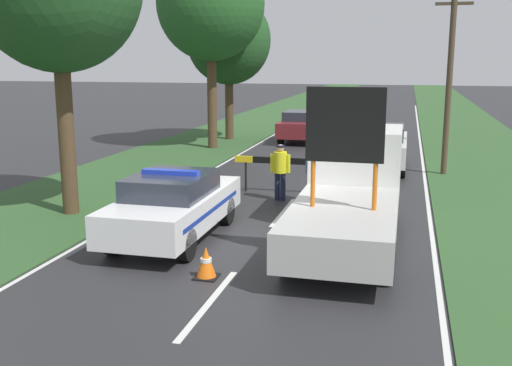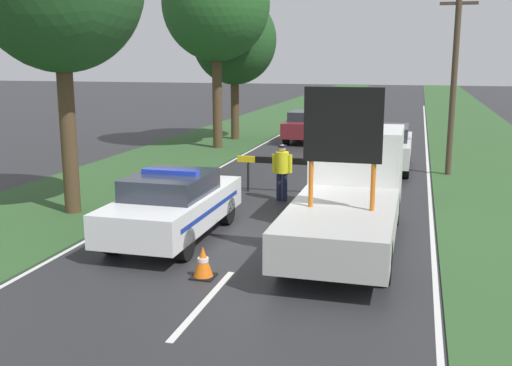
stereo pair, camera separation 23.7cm
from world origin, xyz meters
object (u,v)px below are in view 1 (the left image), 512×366
at_px(road_barrier, 289,164).
at_px(utility_pole, 449,78).
at_px(police_officer, 280,167).
at_px(traffic_cone_centre_front, 320,179).
at_px(queued_car_wagon_maroon, 302,126).
at_px(roadside_tree_near_left, 229,40).
at_px(queued_car_van_white, 379,146).
at_px(pedestrian_civilian, 316,169).
at_px(police_car, 174,205).
at_px(traffic_cone_near_police, 206,262).
at_px(roadside_tree_near_right, 211,4).
at_px(work_truck, 351,189).

xyz_separation_m(road_barrier, utility_pole, (4.60, 4.20, 2.37)).
bearing_deg(police_officer, traffic_cone_centre_front, -102.45).
distance_m(queued_car_wagon_maroon, roadside_tree_near_left, 5.37).
relative_size(traffic_cone_centre_front, queued_car_van_white, 0.15).
distance_m(pedestrian_civilian, roadside_tree_near_left, 14.08).
bearing_deg(police_car, queued_car_wagon_maroon, 90.54).
relative_size(traffic_cone_near_police, queued_car_wagon_maroon, 0.15).
distance_m(road_barrier, pedestrian_civilian, 1.35).
xyz_separation_m(traffic_cone_near_police, traffic_cone_centre_front, (0.95, 7.90, 0.04)).
bearing_deg(road_barrier, roadside_tree_near_right, 121.57).
bearing_deg(roadside_tree_near_left, pedestrian_civilian, -63.30).
xyz_separation_m(traffic_cone_near_police, queued_car_wagon_maroon, (-1.44, 18.52, 0.47)).
bearing_deg(road_barrier, pedestrian_civilian, -46.59).
height_order(work_truck, queued_car_van_white, work_truck).
distance_m(road_barrier, utility_pole, 6.67).
relative_size(work_truck, traffic_cone_centre_front, 9.31).
bearing_deg(police_car, work_truck, 15.94).
relative_size(work_truck, utility_pole, 1.00).
bearing_deg(traffic_cone_near_police, traffic_cone_centre_front, 83.16).
bearing_deg(queued_car_wagon_maroon, traffic_cone_near_police, 94.45).
distance_m(pedestrian_civilian, traffic_cone_near_police, 6.35).
xyz_separation_m(queued_car_van_white, roadside_tree_near_left, (-7.53, 6.43, 3.91)).
height_order(police_car, roadside_tree_near_right, roadside_tree_near_right).
relative_size(police_officer, roadside_tree_near_left, 0.23).
height_order(pedestrian_civilian, traffic_cone_centre_front, pedestrian_civilian).
bearing_deg(work_truck, road_barrier, -61.44).
bearing_deg(queued_car_wagon_maroon, queued_car_van_white, 120.92).
relative_size(work_truck, police_officer, 3.95).
distance_m(traffic_cone_centre_front, roadside_tree_near_left, 12.81).
bearing_deg(utility_pole, road_barrier, -137.57).
height_order(police_officer, roadside_tree_near_left, roadside_tree_near_left).
xyz_separation_m(work_truck, police_officer, (-2.25, 3.09, -0.17)).
distance_m(police_officer, roadside_tree_near_right, 11.56).
distance_m(traffic_cone_centre_front, queued_car_van_white, 4.33).
xyz_separation_m(police_car, utility_pole, (6.22, 9.24, 2.50)).
xyz_separation_m(police_officer, utility_pole, (4.68, 5.12, 2.32)).
bearing_deg(work_truck, police_officer, -53.80).
height_order(queued_car_van_white, roadside_tree_near_left, roadside_tree_near_left).
relative_size(road_barrier, queued_car_van_white, 0.72).
bearing_deg(pedestrian_civilian, police_officer, 178.10).
bearing_deg(police_car, traffic_cone_centre_front, 67.79).
bearing_deg(roadside_tree_near_right, work_truck, -59.26).
bearing_deg(road_barrier, police_car, -108.08).
xyz_separation_m(roadside_tree_near_left, utility_pole, (9.76, -6.93, -1.49)).
bearing_deg(roadside_tree_near_right, pedestrian_civilian, -56.70).
bearing_deg(traffic_cone_near_police, police_car, 124.37).
bearing_deg(utility_pole, queued_car_wagon_maroon, 130.99).
height_order(traffic_cone_centre_front, queued_car_van_white, queued_car_van_white).
relative_size(queued_car_wagon_maroon, roadside_tree_near_left, 0.58).
xyz_separation_m(road_barrier, pedestrian_civilian, (0.93, -0.97, 0.05)).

